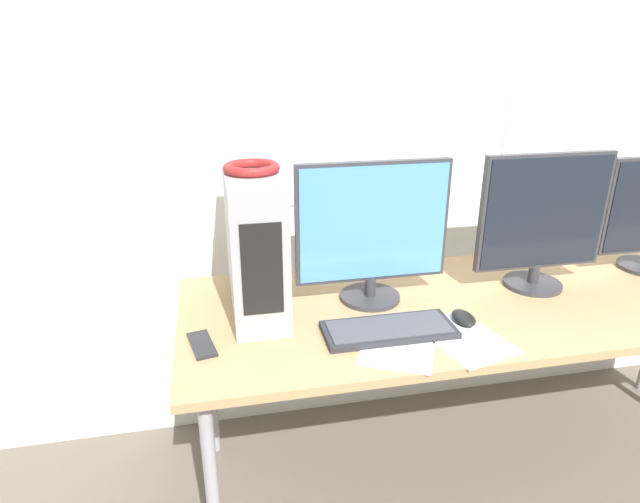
# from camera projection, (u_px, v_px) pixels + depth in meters

# --- Properties ---
(wall_back) EXTENTS (8.00, 0.07, 2.70)m
(wall_back) POSITION_uv_depth(u_px,v_px,m) (452.00, 110.00, 2.16)
(wall_back) COLOR silver
(wall_back) RESTS_ON ground_plane
(desk) EXTENTS (2.24, 0.79, 0.76)m
(desk) POSITION_uv_depth(u_px,v_px,m) (498.00, 309.00, 1.92)
(desk) COLOR tan
(desk) RESTS_ON ground_plane
(pc_tower) EXTENTS (0.17, 0.44, 0.47)m
(pc_tower) POSITION_uv_depth(u_px,v_px,m) (255.00, 244.00, 1.74)
(pc_tower) COLOR #9E9EA3
(pc_tower) RESTS_ON desk
(headphones) EXTENTS (0.18, 0.18, 0.03)m
(headphones) POSITION_uv_depth(u_px,v_px,m) (252.00, 168.00, 1.64)
(headphones) COLOR maroon
(headphones) RESTS_ON pc_tower
(monitor_main) EXTENTS (0.53, 0.21, 0.49)m
(monitor_main) POSITION_uv_depth(u_px,v_px,m) (373.00, 230.00, 1.79)
(monitor_main) COLOR #333338
(monitor_main) RESTS_ON desk
(monitor_right_near) EXTENTS (0.49, 0.21, 0.50)m
(monitor_right_near) POSITION_uv_depth(u_px,v_px,m) (543.00, 220.00, 1.90)
(monitor_right_near) COLOR #333338
(monitor_right_near) RESTS_ON desk
(keyboard) EXTENTS (0.41, 0.17, 0.02)m
(keyboard) POSITION_uv_depth(u_px,v_px,m) (389.00, 330.00, 1.66)
(keyboard) COLOR #28282D
(keyboard) RESTS_ON desk
(mouse) EXTENTS (0.07, 0.11, 0.03)m
(mouse) POSITION_uv_depth(u_px,v_px,m) (464.00, 318.00, 1.73)
(mouse) COLOR black
(mouse) RESTS_ON desk
(cell_phone) EXTENTS (0.09, 0.16, 0.01)m
(cell_phone) POSITION_uv_depth(u_px,v_px,m) (202.00, 344.00, 1.59)
(cell_phone) COLOR #232328
(cell_phone) RESTS_ON desk
(paper_sheet_left) EXTENTS (0.32, 0.36, 0.00)m
(paper_sheet_left) POSITION_uv_depth(u_px,v_px,m) (399.00, 343.00, 1.61)
(paper_sheet_left) COLOR white
(paper_sheet_left) RESTS_ON desk
(paper_sheet_front) EXTENTS (0.28, 0.34, 0.00)m
(paper_sheet_front) POSITION_uv_depth(u_px,v_px,m) (464.00, 338.00, 1.64)
(paper_sheet_front) COLOR white
(paper_sheet_front) RESTS_ON desk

